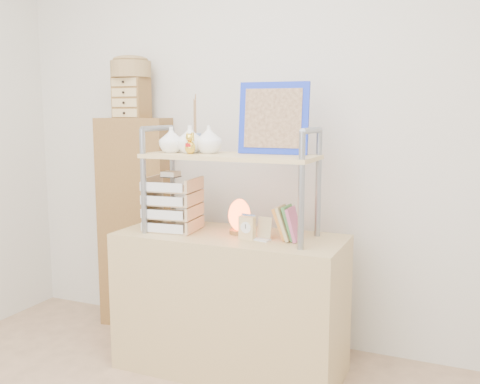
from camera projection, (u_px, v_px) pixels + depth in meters
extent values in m
cube|color=silver|center=(264.00, 127.00, 3.18)|extent=(3.40, 0.02, 2.60)
cube|color=tan|center=(230.00, 303.00, 2.86)|extent=(1.20, 0.50, 0.75)
cube|color=brown|center=(137.00, 222.00, 3.48)|extent=(0.48, 0.30, 1.35)
cylinder|color=gray|center=(143.00, 182.00, 2.80)|extent=(0.03, 0.03, 0.55)
cylinder|color=gray|center=(173.00, 176.00, 3.07)|extent=(0.03, 0.03, 0.55)
cylinder|color=gray|center=(158.00, 128.00, 2.89)|extent=(0.03, 0.30, 0.03)
cylinder|color=gray|center=(301.00, 191.00, 2.46)|extent=(0.03, 0.03, 0.55)
cylinder|color=gray|center=(318.00, 183.00, 2.74)|extent=(0.03, 0.03, 0.55)
cylinder|color=gray|center=(311.00, 130.00, 2.56)|extent=(0.03, 0.30, 0.03)
cube|color=tan|center=(230.00, 156.00, 2.75)|extent=(0.90, 0.34, 0.02)
imported|color=white|center=(171.00, 140.00, 2.85)|extent=(0.13, 0.13, 0.14)
imported|color=white|center=(190.00, 139.00, 2.82)|extent=(0.14, 0.14, 0.15)
imported|color=white|center=(209.00, 139.00, 2.80)|extent=(0.14, 0.14, 0.15)
cylinder|color=#275DAC|center=(195.00, 142.00, 2.95)|extent=(0.07, 0.07, 0.10)
cube|color=#142EC4|center=(273.00, 118.00, 2.73)|extent=(0.37, 0.07, 0.37)
cube|color=brown|center=(273.00, 118.00, 2.72)|extent=(0.30, 0.05, 0.30)
cube|color=#BA517B|center=(294.00, 224.00, 2.66)|extent=(0.06, 0.12, 0.17)
cube|color=#4D964B|center=(291.00, 223.00, 2.69)|extent=(0.07, 0.12, 0.17)
cube|color=tan|center=(286.00, 223.00, 2.68)|extent=(0.07, 0.13, 0.17)
cube|color=orange|center=(283.00, 222.00, 2.70)|extent=(0.08, 0.14, 0.16)
cube|color=tan|center=(174.00, 228.00, 2.93)|extent=(0.29, 0.27, 0.01)
cube|color=white|center=(162.00, 228.00, 2.82)|extent=(0.24, 0.03, 0.05)
cube|color=tan|center=(174.00, 215.00, 2.92)|extent=(0.29, 0.27, 0.01)
cube|color=white|center=(162.00, 215.00, 2.80)|extent=(0.24, 0.03, 0.05)
cube|color=tan|center=(173.00, 202.00, 2.91)|extent=(0.29, 0.27, 0.01)
cube|color=white|center=(161.00, 201.00, 2.79)|extent=(0.24, 0.03, 0.05)
cube|color=tan|center=(173.00, 189.00, 2.90)|extent=(0.29, 0.27, 0.01)
cube|color=white|center=(161.00, 187.00, 2.78)|extent=(0.24, 0.03, 0.05)
cube|color=beige|center=(171.00, 174.00, 2.87)|extent=(0.08, 0.08, 0.03)
cylinder|color=brown|center=(239.00, 232.00, 2.82)|extent=(0.11, 0.11, 0.02)
ellipsoid|color=#FF4F1E|center=(239.00, 214.00, 2.81)|extent=(0.12, 0.11, 0.16)
cube|color=tan|center=(247.00, 228.00, 2.70)|extent=(0.09, 0.04, 0.12)
cylinder|color=white|center=(246.00, 228.00, 2.68)|extent=(0.06, 0.01, 0.06)
cube|color=white|center=(255.00, 238.00, 2.70)|extent=(0.18, 0.09, 0.01)
cube|color=navy|center=(247.00, 225.00, 2.71)|extent=(0.09, 0.04, 0.11)
cube|color=tan|center=(265.00, 227.00, 2.68)|extent=(0.08, 0.04, 0.11)
cube|color=brown|center=(132.00, 98.00, 3.34)|extent=(0.20, 0.15, 0.25)
cube|color=tan|center=(125.00, 113.00, 3.29)|extent=(0.18, 0.01, 0.05)
cube|color=tan|center=(124.00, 103.00, 3.28)|extent=(0.18, 0.01, 0.05)
cube|color=tan|center=(124.00, 92.00, 3.27)|extent=(0.18, 0.01, 0.05)
cube|color=tan|center=(124.00, 82.00, 3.26)|extent=(0.18, 0.01, 0.05)
cylinder|color=brown|center=(131.00, 69.00, 3.32)|extent=(0.25, 0.25, 0.10)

